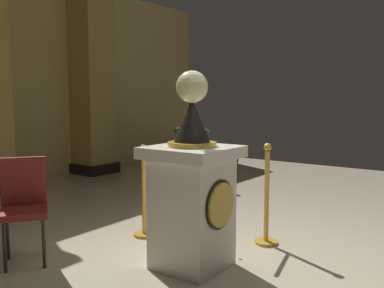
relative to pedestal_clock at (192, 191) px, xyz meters
The scene contains 8 objects.
ground_plane 0.83m from the pedestal_clock, 32.98° to the right, with size 11.91×11.91×0.00m, color beige.
pedestal_clock is the anchor object (origin of this frame).
stanchion_near 1.03m from the pedestal_clock, 15.52° to the right, with size 0.24×0.24×1.05m.
stanchion_far 1.06m from the pedestal_clock, 67.31° to the left, with size 0.24×0.24×1.01m.
velvet_rope 0.75m from the pedestal_clock, 26.68° to the left, with size 0.90×0.91×0.22m.
column_right 5.32m from the pedestal_clock, 58.67° to the left, with size 0.79×0.79×3.60m.
potted_palm_right 3.69m from the pedestal_clock, 36.34° to the left, with size 0.73×0.71×1.15m.
cafe_chair_red 1.56m from the pedestal_clock, 120.87° to the left, with size 0.56×0.56×0.96m.
Camera 1 is at (-3.34, -1.90, 1.51)m, focal length 39.56 mm.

